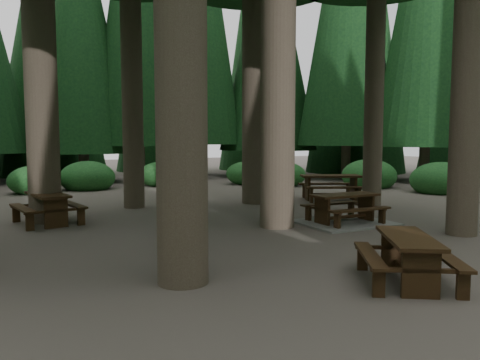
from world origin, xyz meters
name	(u,v)px	position (x,y,z in m)	size (l,w,h in m)	color
ground	(252,231)	(0.00, 0.00, 0.00)	(80.00, 80.00, 0.00)	#504941
picnic_table_a	(345,214)	(2.54, -0.24, 0.26)	(2.25, 1.86, 0.76)	gray
picnic_table_b	(48,204)	(-4.17, 3.18, 0.52)	(1.74, 2.02, 0.78)	#321E0F
picnic_table_d	(331,183)	(5.11, 3.64, 0.58)	(2.53, 2.34, 0.88)	#321E0F
picnic_table_e	(408,252)	(0.17, -4.55, 0.48)	(2.01, 2.11, 0.72)	#321E0F
shrub_ring	(262,208)	(0.70, 0.75, 0.40)	(23.86, 24.64, 1.49)	#1B5123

